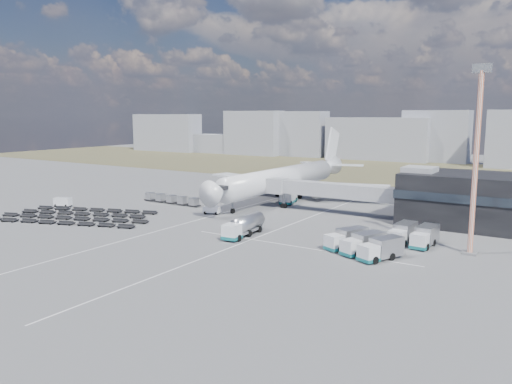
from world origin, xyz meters
The scene contains 16 objects.
ground centered at (0.00, 0.00, 0.00)m, with size 420.00×420.00×0.00m, color #565659.
grass_strip centered at (0.00, 110.00, 0.01)m, with size 420.00×90.00×0.01m, color #4B422D.
lane_markings centered at (9.77, 3.00, 0.01)m, with size 47.12×110.00×0.01m.
terminal centered at (47.77, 23.96, 5.25)m, with size 30.40×16.40×11.00m.
jet_bridge centered at (15.90, 20.42, 5.05)m, with size 30.30×3.80×7.05m.
airliner centered at (0.00, 32.38, 5.29)m, with size 51.59×64.53×17.62m.
skyline centered at (-7.81, 149.67, 10.70)m, with size 310.83×26.27×24.03m.
fuel_tanker centered at (13.35, -6.49, 1.76)m, with size 3.56×11.08×3.52m.
pushback_tug centered at (-3.35, 6.09, 0.80)m, with size 3.64×2.05×1.60m, color silver.
utility_van centered at (-37.77, -5.84, 1.06)m, with size 3.90×1.76×2.11m, color silver.
catering_truck centered at (4.21, 26.32, 1.63)m, with size 4.46×7.42×3.18m.
service_trucks_near centered at (35.25, -6.32, 1.63)m, with size 12.07×10.88×3.00m.
service_trucks_far centered at (40.25, 3.50, 1.63)m, with size 6.69×7.84×3.00m.
uld_row centered at (-19.18, 10.68, 1.12)m, with size 17.13×2.18×1.88m.
baggage_dollies centered at (-24.88, -12.23, 0.38)m, with size 34.95×24.64×0.76m.
floodlight_mast centered at (49.11, 2.40, 14.26)m, with size 2.67×2.20×28.46m.
Camera 1 is at (61.38, -77.62, 21.12)m, focal length 35.00 mm.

